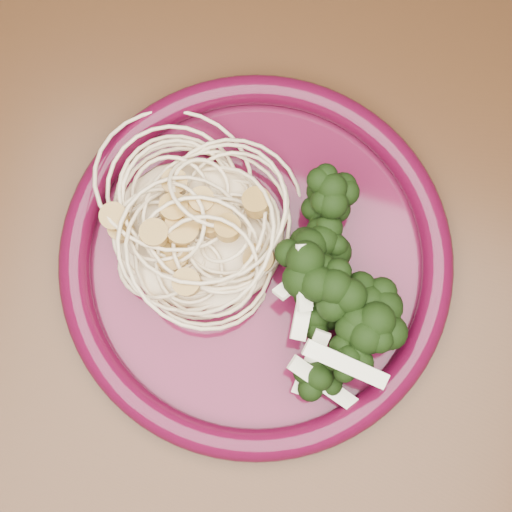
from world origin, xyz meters
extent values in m
plane|color=brown|center=(0.00, 0.00, 0.00)|extent=(3.50, 3.50, 0.00)
cube|color=#472814|center=(0.00, 0.00, 0.73)|extent=(1.20, 0.80, 0.04)
cylinder|color=#4B0D24|center=(0.01, -0.08, 0.75)|extent=(0.32, 0.32, 0.01)
torus|color=#4B0820|center=(0.01, -0.08, 0.76)|extent=(0.33, 0.33, 0.02)
ellipsoid|color=beige|center=(-0.04, -0.07, 0.77)|extent=(0.15, 0.13, 0.03)
ellipsoid|color=black|center=(0.07, -0.08, 0.78)|extent=(0.11, 0.16, 0.05)
camera|label=1|loc=(0.04, -0.19, 1.29)|focal=50.00mm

